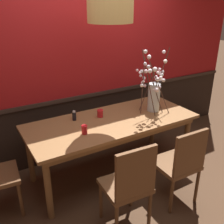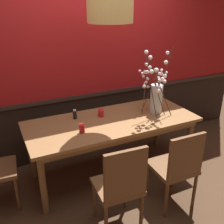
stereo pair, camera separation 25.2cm
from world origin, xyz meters
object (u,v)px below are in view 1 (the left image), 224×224
(candle_holder_nearer_center, at_px, (100,113))
(candle_holder_nearer_edge, at_px, (84,130))
(vase_with_blossoms, at_px, (154,93))
(chair_near_side_left, at_px, (129,184))
(dining_table, at_px, (112,126))
(chair_far_side_right, at_px, (101,108))
(pendant_lamp, at_px, (110,10))
(chair_far_side_left, at_px, (63,120))
(condiment_bottle, at_px, (74,116))
(chair_near_side_right, at_px, (180,162))

(candle_holder_nearer_center, bearing_deg, candle_holder_nearer_edge, -139.34)
(vase_with_blossoms, bearing_deg, chair_near_side_left, -137.99)
(dining_table, xyz_separation_m, candle_holder_nearer_center, (-0.08, 0.16, 0.13))
(chair_far_side_right, height_order, candle_holder_nearer_edge, chair_far_side_right)
(candle_holder_nearer_center, relative_size, pendant_lamp, 0.11)
(dining_table, bearing_deg, chair_far_side_left, 111.82)
(vase_with_blossoms, bearing_deg, chair_far_side_right, 107.93)
(vase_with_blossoms, relative_size, candle_holder_nearer_edge, 8.36)
(condiment_bottle, bearing_deg, candle_holder_nearer_center, -14.02)
(condiment_bottle, xyz_separation_m, pendant_lamp, (0.37, -0.24, 1.20))
(vase_with_blossoms, bearing_deg, chair_near_side_right, -107.82)
(dining_table, relative_size, candle_holder_nearer_center, 21.98)
(condiment_bottle, relative_size, pendant_lamp, 0.14)
(chair_near_side_right, distance_m, candle_holder_nearer_edge, 1.08)
(chair_near_side_right, height_order, chair_far_side_right, chair_far_side_right)
(vase_with_blossoms, bearing_deg, condiment_bottle, 165.59)
(vase_with_blossoms, xyz_separation_m, candle_holder_nearer_edge, (-1.05, -0.13, -0.19))
(dining_table, height_order, pendant_lamp, pendant_lamp)
(chair_near_side_right, bearing_deg, dining_table, 112.49)
(chair_near_side_left, bearing_deg, condiment_bottle, 92.97)
(candle_holder_nearer_edge, relative_size, condiment_bottle, 0.84)
(chair_near_side_right, relative_size, candle_holder_nearer_center, 9.75)
(chair_near_side_right, distance_m, condiment_bottle, 1.34)
(dining_table, relative_size, chair_far_side_left, 2.30)
(chair_near_side_right, distance_m, chair_near_side_left, 0.68)
(chair_far_side_left, relative_size, chair_near_side_left, 0.94)
(dining_table, distance_m, chair_far_side_left, 0.90)
(chair_far_side_left, distance_m, pendant_lamp, 1.74)
(vase_with_blossoms, xyz_separation_m, pendant_lamp, (-0.63, 0.02, 1.01))
(dining_table, distance_m, condiment_bottle, 0.48)
(condiment_bottle, bearing_deg, pendant_lamp, -33.19)
(candle_holder_nearer_edge, bearing_deg, chair_near_side_right, -41.03)
(candle_holder_nearer_center, xyz_separation_m, candle_holder_nearer_edge, (-0.36, -0.31, 0.00))
(chair_far_side_left, xyz_separation_m, candle_holder_nearer_center, (0.25, -0.67, 0.30))
(chair_near_side_right, relative_size, pendant_lamp, 1.05)
(dining_table, distance_m, candle_holder_nearer_edge, 0.48)
(chair_near_side_right, bearing_deg, chair_far_side_right, 90.93)
(vase_with_blossoms, bearing_deg, pendant_lamp, 178.50)
(chair_far_side_right, distance_m, vase_with_blossoms, 1.05)
(chair_near_side_right, xyz_separation_m, chair_far_side_right, (-0.03, 1.71, 0.02))
(chair_near_side_left, height_order, pendant_lamp, pendant_lamp)
(dining_table, height_order, candle_holder_nearer_center, candle_holder_nearer_center)
(chair_far_side_right, bearing_deg, candle_holder_nearer_edge, -126.47)
(chair_near_side_right, bearing_deg, candle_holder_nearer_edge, 138.97)
(chair_near_side_right, height_order, candle_holder_nearer_edge, chair_near_side_right)
(candle_holder_nearer_center, relative_size, candle_holder_nearer_edge, 0.95)
(candle_holder_nearer_edge, bearing_deg, candle_holder_nearer_center, 40.66)
(candle_holder_nearer_edge, bearing_deg, chair_near_side_left, -81.73)
(chair_far_side_left, distance_m, chair_near_side_left, 1.70)
(chair_near_side_right, distance_m, chair_far_side_right, 1.71)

